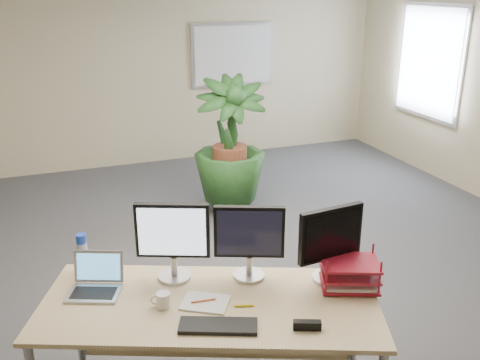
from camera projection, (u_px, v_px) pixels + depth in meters
name	position (u px, v px, depth m)	size (l,w,h in m)	color
floor	(258.00, 294.00, 4.70)	(8.00, 8.00, 0.00)	#444449
back_wall	(154.00, 72.00, 7.74)	(7.00, 0.04, 2.70)	beige
whiteboard	(233.00, 55.00, 8.04)	(1.30, 0.04, 0.95)	silver
window	(429.00, 62.00, 7.32)	(0.04, 1.30, 1.55)	silver
desk	(212.00, 314.00, 3.36)	(2.19, 1.55, 0.78)	#D3B97C
floor_plant	(230.00, 152.00, 6.12)	(0.84, 0.84, 1.50)	#153B17
monitor_left	(173.00, 236.00, 3.35)	(0.45, 0.22, 0.52)	#B5B5BA
monitor_right	(249.00, 237.00, 3.37)	(0.43, 0.21, 0.50)	#B5B5BA
monitor_dark	(331.00, 239.00, 3.34)	(0.45, 0.20, 0.50)	#B5B5BA
laptop	(96.00, 281.00, 3.31)	(0.39, 0.37, 0.22)	#B5B5B9
keyboard	(218.00, 326.00, 2.95)	(0.43, 0.14, 0.02)	black
coffee_mug	(163.00, 300.00, 3.13)	(0.12, 0.08, 0.09)	white
spiral_notebook	(205.00, 302.00, 3.18)	(0.27, 0.20, 0.01)	white
orange_pen	(203.00, 301.00, 3.18)	(0.01, 0.01, 0.15)	#EA5B1A
yellow_highlighter	(244.00, 306.00, 3.15)	(0.02, 0.02, 0.11)	yellow
water_bottle	(83.00, 255.00, 3.48)	(0.07, 0.07, 0.28)	#A9B7C7
letter_tray	(349.00, 275.00, 3.34)	(0.43, 0.38, 0.17)	maroon
stapler	(307.00, 325.00, 2.94)	(0.15, 0.04, 0.05)	black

